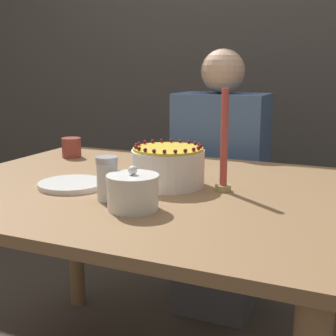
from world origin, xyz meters
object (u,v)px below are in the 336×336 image
sugar_bowl (133,192)px  sugar_shaker (107,178)px  candle (224,150)px  cake (168,167)px  person_man_blue_shirt (220,201)px

sugar_bowl → sugar_shaker: size_ratio=1.11×
sugar_bowl → candle: bearing=59.6°
cake → sugar_shaker: cake is taller
cake → person_man_blue_shirt: size_ratio=0.19×
cake → sugar_bowl: (0.02, -0.26, -0.01)m
cake → candle: (0.18, 0.01, 0.07)m
cake → candle: bearing=3.2°
sugar_bowl → sugar_shaker: bearing=156.7°
sugar_shaker → cake: bearing=68.2°
person_man_blue_shirt → sugar_shaker: bearing=87.3°
sugar_bowl → person_man_blue_shirt: person_man_blue_shirt is taller
candle → person_man_blue_shirt: person_man_blue_shirt is taller
sugar_shaker → person_man_blue_shirt: (0.04, 0.91, -0.31)m
sugar_bowl → sugar_shaker: sugar_shaker is taller
candle → person_man_blue_shirt: size_ratio=0.25×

